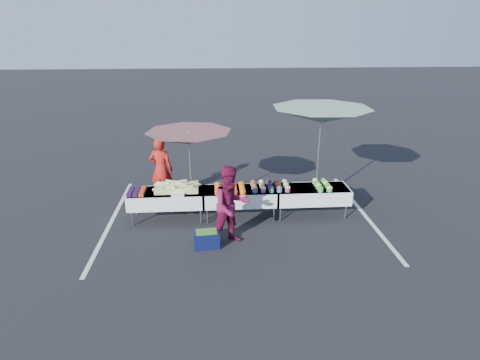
{
  "coord_description": "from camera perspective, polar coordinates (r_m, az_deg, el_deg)",
  "views": [
    {
      "loc": [
        -0.63,
        -9.15,
        4.49
      ],
      "look_at": [
        0.0,
        0.0,
        1.0
      ],
      "focal_mm": 30.0,
      "sensor_mm": 36.0,
      "label": 1
    }
  ],
  "objects": [
    {
      "name": "table_center",
      "position": [
        9.97,
        0.0,
        -2.24
      ],
      "size": [
        1.86,
        0.81,
        0.75
      ],
      "color": "white",
      "rests_on": "ground"
    },
    {
      "name": "table_right",
      "position": [
        10.24,
        10.1,
        -1.93
      ],
      "size": [
        1.86,
        0.81,
        0.75
      ],
      "color": "white",
      "rests_on": "ground"
    },
    {
      "name": "bean_baskets",
      "position": [
        10.21,
        11.62,
        -0.67
      ],
      "size": [
        0.36,
        0.68,
        0.15
      ],
      "color": "green",
      "rests_on": "table_right"
    },
    {
      "name": "plastic_bags",
      "position": [
        9.64,
        -8.81,
        -2.1
      ],
      "size": [
        0.3,
        0.25,
        0.05
      ],
      "primitive_type": "cube",
      "color": "white",
      "rests_on": "table_left"
    },
    {
      "name": "customer",
      "position": [
        8.67,
        -1.3,
        -3.7
      ],
      "size": [
        1.07,
        0.97,
        1.79
      ],
      "primitive_type": "imported",
      "rotation": [
        0.0,
        0.0,
        0.41
      ],
      "color": "maroon",
      "rests_on": "ground"
    },
    {
      "name": "stripe_right",
      "position": [
        10.89,
        17.1,
        -4.5
      ],
      "size": [
        0.1,
        5.0,
        0.0
      ],
      "primitive_type": "cube",
      "color": "silver",
      "rests_on": "ground"
    },
    {
      "name": "carrot_bowls",
      "position": [
        9.87,
        -1.44,
        -1.14
      ],
      "size": [
        0.75,
        0.69,
        0.11
      ],
      "color": "#D94818",
      "rests_on": "table_center"
    },
    {
      "name": "corn_pile",
      "position": [
        9.94,
        -9.03,
        -1.0
      ],
      "size": [
        1.16,
        0.57,
        0.26
      ],
      "color": "#AECF6A",
      "rests_on": "table_left"
    },
    {
      "name": "umbrella_right",
      "position": [
        10.54,
        11.49,
        8.92
      ],
      "size": [
        3.31,
        3.31,
        2.63
      ],
      "rotation": [
        0.0,
        0.0,
        0.35
      ],
      "color": "black",
      "rests_on": "ground"
    },
    {
      "name": "berry_punnets",
      "position": [
        9.99,
        -14.49,
        -1.6
      ],
      "size": [
        0.4,
        0.54,
        0.08
      ],
      "color": "black",
      "rests_on": "table_left"
    },
    {
      "name": "vendor",
      "position": [
        11.09,
        -11.15,
        1.48
      ],
      "size": [
        0.73,
        0.56,
        1.78
      ],
      "primitive_type": "imported",
      "rotation": [
        0.0,
        0.0,
        2.91
      ],
      "color": "#AA1B13",
      "rests_on": "ground"
    },
    {
      "name": "umbrella_left",
      "position": [
        9.9,
        -7.27,
        5.89
      ],
      "size": [
        2.51,
        2.51,
        2.17
      ],
      "rotation": [
        0.0,
        0.0,
        0.2
      ],
      "color": "black",
      "rests_on": "ground"
    },
    {
      "name": "table_left",
      "position": [
        10.02,
        -10.34,
        -2.48
      ],
      "size": [
        1.86,
        0.81,
        0.75
      ],
      "color": "white",
      "rests_on": "ground"
    },
    {
      "name": "ground",
      "position": [
        10.21,
        0.0,
        -5.25
      ],
      "size": [
        80.0,
        80.0,
        0.0
      ],
      "primitive_type": "plane",
      "color": "black"
    },
    {
      "name": "storage_bin",
      "position": [
        8.87,
        -4.76,
        -8.29
      ],
      "size": [
        0.58,
        0.44,
        0.36
      ],
      "rotation": [
        0.0,
        0.0,
        0.08
      ],
      "color": "#0B1138",
      "rests_on": "ground"
    },
    {
      "name": "potato_cups",
      "position": [
        9.95,
        4.31,
        -0.81
      ],
      "size": [
        0.94,
        0.58,
        0.16
      ],
      "color": "#236AA5",
      "rests_on": "table_right"
    },
    {
      "name": "stripe_left",
      "position": [
        10.51,
        -17.77,
        -5.52
      ],
      "size": [
        0.1,
        5.0,
        0.0
      ],
      "primitive_type": "cube",
      "color": "silver",
      "rests_on": "ground"
    }
  ]
}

